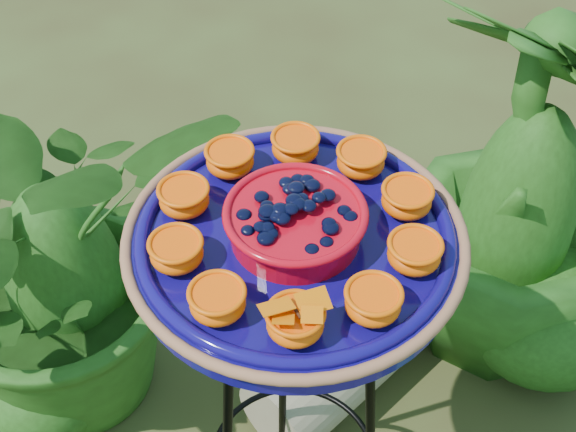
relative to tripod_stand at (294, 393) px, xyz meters
The scene contains 5 objects.
tripod_stand is the anchor object (origin of this frame).
feeder_dish 0.42m from the tripod_stand, 101.13° to the right, with size 0.51×0.51×0.11m.
driftwood_log 0.68m from the tripod_stand, 57.09° to the left, with size 0.22×0.22×0.67m, color gray.
shrub_back_left 0.72m from the tripod_stand, 129.83° to the left, with size 0.84×0.73×0.94m, color #1D4312.
shrub_back_right 0.83m from the tripod_stand, 36.78° to the left, with size 0.59×0.59×1.05m, color #1D4312.
Camera 1 is at (-0.23, -0.80, 1.86)m, focal length 50.00 mm.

